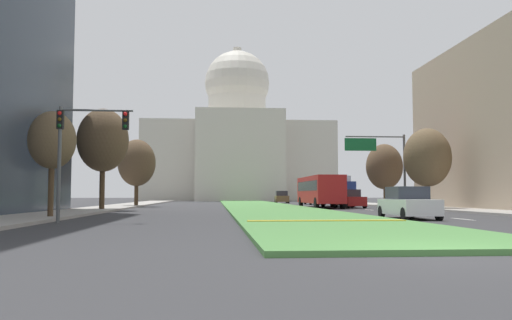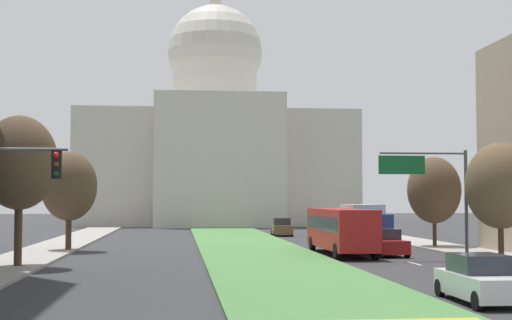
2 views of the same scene
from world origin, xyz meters
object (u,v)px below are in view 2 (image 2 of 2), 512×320
Objects in this scene: sedan_lead_stopped at (481,280)px; sedan_distant at (331,232)px; overhead_guide_sign at (433,181)px; city_bus at (340,227)px; sedan_far_horizon at (282,228)px; box_truck_delivery at (365,226)px; street_tree_right_far at (434,190)px; capitol_building at (215,149)px; street_tree_right_mid at (500,186)px; street_tree_left_mid at (19,163)px; street_tree_left_far at (69,186)px; sedan_midblock at (385,243)px.

sedan_distant is (2.31, 37.19, 0.07)m from sedan_lead_stopped.
city_bus is (-4.59, 4.76, -2.87)m from overhead_guide_sign.
box_truck_delivery reaches higher than sedan_far_horizon.
city_bus is at bearing -144.86° from street_tree_right_far.
capitol_building is 47.30m from sedan_distant.
street_tree_right_far is at bearing 8.62° from box_truck_delivery.
street_tree_right_mid is 10.68m from city_bus.
box_truck_delivery is (21.58, 12.83, -3.78)m from street_tree_left_mid.
sedan_distant reaches higher than sedan_lead_stopped.
sedan_far_horizon is 20.37m from box_truck_delivery.
capitol_building is 5.90× the size of box_truck_delivery.
street_tree_left_far is at bearing 86.43° from street_tree_left_mid.
street_tree_left_far is at bearing 157.23° from overhead_guide_sign.
street_tree_right_far is at bearing 2.56° from street_tree_left_far.
sedan_midblock is (20.47, -5.98, -3.66)m from street_tree_left_far.
street_tree_right_mid is (13.00, -67.01, -6.51)m from capitol_building.
sedan_lead_stopped is 1.08× the size of sedan_far_horizon.
box_truck_delivery is (2.89, 27.71, 0.89)m from sedan_lead_stopped.
capitol_building is 8.30× the size of sedan_lead_stopped.
sedan_lead_stopped is at bearing -95.95° from box_truck_delivery.
capitol_building is at bearing 94.99° from city_bus.
sedan_lead_stopped is at bearing -104.36° from overhead_guide_sign.
street_tree_left_far reaches higher than street_tree_right_mid.
street_tree_left_far is at bearing 165.34° from city_bus.
overhead_guide_sign is at bearing 75.64° from sedan_lead_stopped.
street_tree_left_mid is 30.99m from sedan_distant.
street_tree_right_mid is at bearing -75.77° from sedan_far_horizon.
city_bus is (-7.75, 6.89, -2.57)m from street_tree_right_mid.
street_tree_left_mid is (-23.27, -3.04, 0.82)m from overhead_guide_sign.
box_truck_delivery is at bearing -80.77° from sedan_far_horizon.
capitol_building is at bearing 100.98° from street_tree_right_mid.
sedan_far_horizon is at bearing -82.06° from capitol_building.
street_tree_right_mid reaches higher than sedan_distant.
street_tree_left_mid is at bearing -93.57° from street_tree_left_far.
street_tree_left_mid reaches higher than sedan_midblock.
sedan_lead_stopped is (-8.32, -28.53, -3.46)m from street_tree_right_far.
street_tree_left_far is at bearing -177.44° from street_tree_right_far.
capitol_building is 8.94× the size of sedan_far_horizon.
street_tree_right_mid is at bearing -67.85° from box_truck_delivery.
sedan_distant is at bearing 104.23° from street_tree_right_mid.
street_tree_left_far is at bearing 163.72° from sedan_midblock.
street_tree_right_mid is at bearing -41.66° from city_bus.
overhead_guide_sign is 24.40m from street_tree_left_far.
city_bus is (18.69, 7.80, -3.69)m from street_tree_left_mid.
street_tree_left_far is 18.70m from city_bus.
sedan_distant is (-2.27, 19.27, -3.79)m from overhead_guide_sign.
city_bus is at bearing 22.65° from street_tree_left_mid.
street_tree_left_mid is 30.28m from street_tree_right_far.
street_tree_left_mid reaches higher than street_tree_left_far.
sedan_distant is 1.04× the size of sedan_far_horizon.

